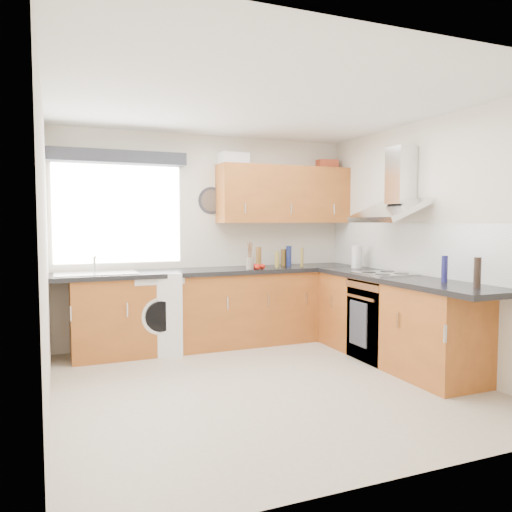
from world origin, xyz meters
name	(u,v)px	position (x,y,z in m)	size (l,w,h in m)	color
ground_plane	(266,384)	(0.00, 0.00, 0.00)	(3.60, 3.60, 0.00)	beige
ceiling	(266,102)	(0.00, 0.00, 2.50)	(3.60, 3.60, 0.02)	white
wall_back	(208,239)	(0.00, 1.80, 1.25)	(3.60, 0.02, 2.50)	silver
wall_front	(395,261)	(0.00, -1.80, 1.25)	(3.60, 0.02, 2.50)	silver
wall_left	(45,251)	(-1.80, 0.00, 1.25)	(0.02, 3.60, 2.50)	silver
wall_right	(428,243)	(1.80, 0.00, 1.25)	(0.02, 3.60, 2.50)	silver
window	(119,214)	(-1.05, 1.79, 1.55)	(1.40, 0.02, 1.10)	white
window_blind	(118,157)	(-1.05, 1.70, 2.18)	(1.50, 0.18, 0.14)	#292A31
splashback	(408,248)	(1.79, 0.30, 1.18)	(0.01, 3.00, 0.54)	white
base_cab_back	(207,310)	(-0.10, 1.51, 0.43)	(3.00, 0.58, 0.86)	brown
base_cab_corner	(327,302)	(1.50, 1.50, 0.43)	(0.60, 0.60, 0.86)	brown
base_cab_right	(394,322)	(1.51, 0.15, 0.43)	(0.58, 2.10, 0.86)	brown
worktop_back	(215,271)	(0.00, 1.50, 0.89)	(3.60, 0.62, 0.05)	black
worktop_right	(403,280)	(1.50, 0.00, 0.89)	(0.62, 2.42, 0.05)	black
sink	(96,270)	(-1.33, 1.50, 0.95)	(0.84, 0.46, 0.10)	silver
oven	(384,319)	(1.50, 0.30, 0.42)	(0.56, 0.58, 0.85)	black
hob_plate	(385,274)	(1.50, 0.30, 0.92)	(0.52, 0.52, 0.01)	silver
extractor_hood	(394,193)	(1.60, 0.30, 1.77)	(0.52, 0.78, 0.66)	silver
upper_cabinets	(285,195)	(0.95, 1.62, 1.80)	(1.70, 0.35, 0.70)	brown
washing_machine	(155,312)	(-0.70, 1.52, 0.45)	(0.62, 0.60, 0.91)	white
wall_clock	(212,201)	(0.05, 1.78, 1.72)	(0.33, 0.33, 0.04)	#292A31
casserole	(233,159)	(0.30, 1.72, 2.22)	(0.34, 0.25, 0.14)	white
storage_box	(326,165)	(1.60, 1.72, 2.21)	(0.25, 0.21, 0.12)	#C64B2B
utensil_pot	(250,264)	(0.38, 1.35, 0.98)	(0.09, 0.09, 0.13)	gray
kitchen_roll	(357,257)	(1.62, 1.02, 1.04)	(0.12, 0.12, 0.27)	white
tomato_cluster	(258,267)	(0.46, 1.30, 0.94)	(0.14, 0.14, 0.07)	#A7160B
jar_0	(288,257)	(0.99, 1.60, 1.02)	(0.07, 0.07, 0.21)	#1B1549
jar_1	(289,256)	(0.97, 1.53, 1.04)	(0.06, 0.06, 0.25)	navy
jar_2	(259,257)	(0.59, 1.60, 1.03)	(0.07, 0.07, 0.24)	brown
jar_3	(277,259)	(0.79, 1.49, 1.01)	(0.06, 0.06, 0.19)	olive
jar_4	(283,258)	(0.92, 1.59, 1.01)	(0.06, 0.06, 0.21)	brown
jar_5	(302,257)	(1.06, 1.36, 1.03)	(0.04, 0.04, 0.24)	olive
bottle_0	(477,273)	(1.54, -0.89, 1.04)	(0.06, 0.06, 0.26)	black
bottle_1	(444,269)	(1.58, -0.47, 1.03)	(0.06, 0.06, 0.24)	navy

